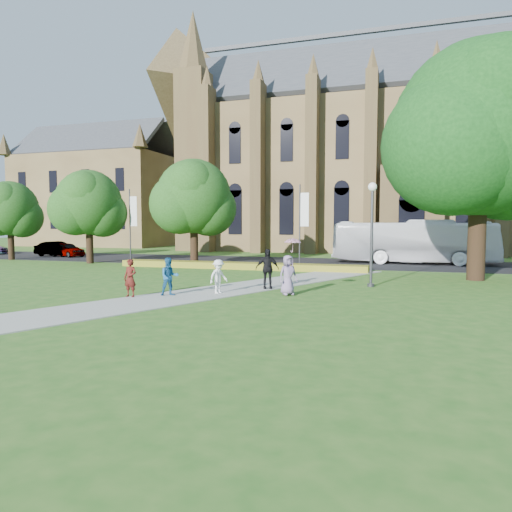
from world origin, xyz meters
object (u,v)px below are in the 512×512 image
(car_0, at_px, (67,250))
(streetlamp, at_px, (372,221))
(car_1, at_px, (57,249))
(large_tree, at_px, (480,130))
(tour_coach, at_px, (413,242))
(pedestrian_0, at_px, (130,278))

(car_0, bearing_deg, streetlamp, -97.23)
(streetlamp, bearing_deg, car_1, 156.82)
(large_tree, height_order, tour_coach, large_tree)
(car_1, height_order, pedestrian_0, pedestrian_0)
(streetlamp, xyz_separation_m, car_0, (-29.34, 13.05, -2.59))
(tour_coach, distance_m, car_1, 33.01)
(streetlamp, relative_size, tour_coach, 0.42)
(large_tree, height_order, pedestrian_0, large_tree)
(streetlamp, distance_m, large_tree, 8.73)
(large_tree, distance_m, car_0, 36.68)
(tour_coach, bearing_deg, pedestrian_0, 150.67)
(tour_coach, relative_size, car_0, 3.10)
(streetlamp, distance_m, car_0, 32.21)
(streetlamp, relative_size, large_tree, 0.40)
(streetlamp, height_order, car_1, streetlamp)
(large_tree, xyz_separation_m, car_1, (-36.02, 8.57, -7.62))
(large_tree, distance_m, tour_coach, 12.50)
(car_1, xyz_separation_m, pedestrian_0, (20.84, -19.73, 0.11))
(car_0, distance_m, car_1, 1.19)
(tour_coach, distance_m, car_0, 31.83)
(tour_coach, relative_size, car_1, 2.84)
(car_1, bearing_deg, pedestrian_0, -132.01)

